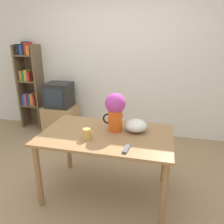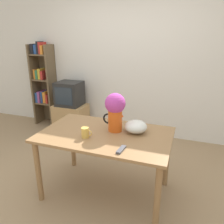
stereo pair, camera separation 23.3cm
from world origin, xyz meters
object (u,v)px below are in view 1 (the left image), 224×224
Objects in this scene: coffee_mug at (87,134)px; flower_vase at (115,109)px; tv_set at (59,95)px; white_bowl at (136,126)px.

flower_vase is at bearing 49.32° from coffee_mug.
flower_vase is at bearing -44.37° from tv_set.
white_bowl is at bearing -39.30° from tv_set.
white_bowl reaches higher than coffee_mug.
tv_set is (-1.11, 1.57, -0.06)m from coffee_mug.
white_bowl is at bearing 33.11° from coffee_mug.
tv_set is (-1.56, 1.28, -0.08)m from white_bowl.
flower_vase is at bearing -172.40° from white_bowl.
flower_vase is 1.89m from tv_set.
coffee_mug is 0.48× the size of white_bowl.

